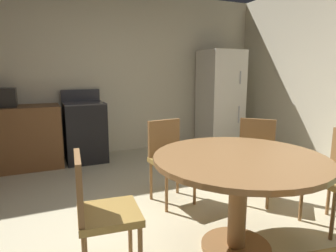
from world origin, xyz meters
TOP-DOWN VIEW (x-y plane):
  - ground_plane at (0.00, 0.00)m, footprint 14.00×14.00m
  - wall_back at (0.00, 3.01)m, footprint 6.01×0.12m
  - oven_range at (-0.40, 2.62)m, footprint 0.60×0.60m
  - refrigerator at (2.05, 2.56)m, footprint 0.68×0.68m
  - dining_table at (0.32, -0.28)m, footprint 1.30×1.30m
  - chair_northeast at (1.09, 0.44)m, footprint 0.57×0.57m
  - chair_west at (-0.72, -0.18)m, footprint 0.44×0.44m
  - chair_north at (0.21, 0.76)m, footprint 0.44×0.44m

SIDE VIEW (x-z plane):
  - ground_plane at x=0.00m, z-range 0.00..0.00m
  - oven_range at x=-0.40m, z-range -0.08..1.02m
  - chair_northeast at x=1.09m, z-range 0.07..0.94m
  - chair_west at x=-0.72m, z-range 0.07..0.94m
  - chair_north at x=0.21m, z-range 0.07..0.94m
  - dining_table at x=0.32m, z-range 0.23..0.99m
  - refrigerator at x=2.05m, z-range 0.00..1.76m
  - wall_back at x=0.00m, z-range 0.00..2.70m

